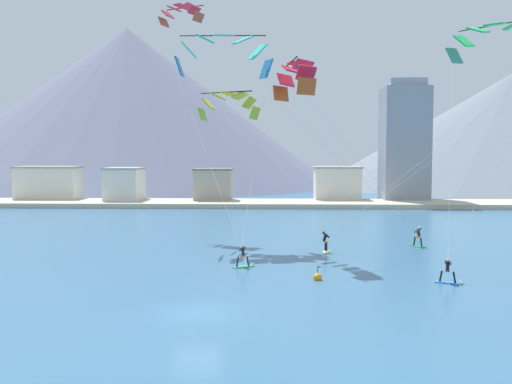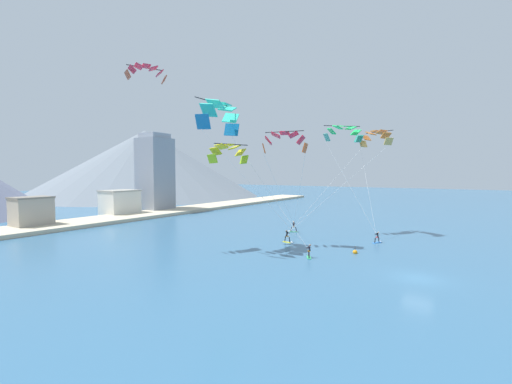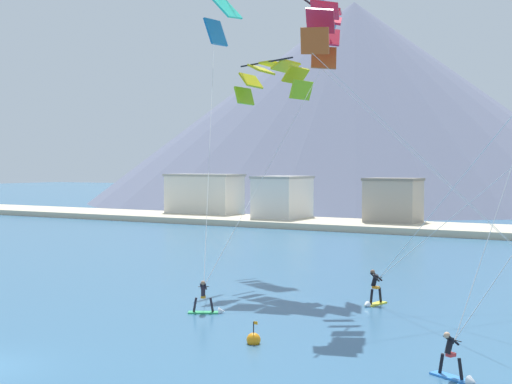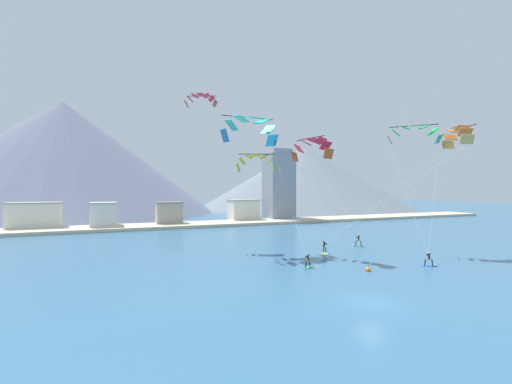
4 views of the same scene
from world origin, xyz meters
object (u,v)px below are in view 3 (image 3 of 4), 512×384
(kitesurfer_near_lead, at_px, (456,367))
(race_marker_buoy, at_px, (254,340))
(parafoil_kite_near_trail, at_px, (272,4))
(parafoil_kite_mid_center, at_px, (325,29))
(kitesurfer_far_left, at_px, (373,294))
(kitesurfer_near_trail, at_px, (208,304))
(parafoil_kite_distant_high_outer, at_px, (272,77))

(kitesurfer_near_lead, xyz_separation_m, race_marker_buoy, (-8.10, 0.81, -0.29))
(kitesurfer_near_lead, xyz_separation_m, parafoil_kite_near_trail, (-15.32, 15.53, 16.45))
(parafoil_kite_near_trail, height_order, parafoil_kite_mid_center, parafoil_kite_near_trail)
(kitesurfer_far_left, bearing_deg, race_marker_buoy, -97.81)
(kitesurfer_near_lead, bearing_deg, kitesurfer_near_trail, 159.84)
(parafoil_kite_mid_center, bearing_deg, parafoil_kite_near_trail, 137.26)
(kitesurfer_near_lead, relative_size, parafoil_kite_near_trail, 0.10)
(kitesurfer_far_left, xyz_separation_m, parafoil_kite_mid_center, (-2.41, -0.62, 13.29))
(kitesurfer_near_lead, xyz_separation_m, parafoil_kite_distant_high_outer, (-14.83, 14.70, 11.89))
(parafoil_kite_near_trail, bearing_deg, kitesurfer_near_trail, -77.17)
(parafoil_kite_mid_center, bearing_deg, kitesurfer_near_trail, -125.42)
(race_marker_buoy, bearing_deg, kitesurfer_near_lead, -5.72)
(kitesurfer_far_left, xyz_separation_m, parafoil_kite_near_trail, (-8.54, 5.04, 16.32))
(parafoil_kite_near_trail, bearing_deg, parafoil_kite_distant_high_outer, -59.86)
(kitesurfer_near_trail, xyz_separation_m, parafoil_kite_mid_center, (3.66, 5.15, 13.42))
(kitesurfer_near_trail, height_order, parafoil_kite_distant_high_outer, parafoil_kite_distant_high_outer)
(kitesurfer_near_trail, relative_size, parafoil_kite_near_trail, 0.10)
(parafoil_kite_mid_center, distance_m, parafoil_kite_distant_high_outer, 7.58)
(parafoil_kite_near_trail, relative_size, race_marker_buoy, 16.84)
(kitesurfer_near_trail, distance_m, parafoil_kite_distant_high_outer, 15.65)
(kitesurfer_near_lead, bearing_deg, parafoil_kite_near_trail, 134.60)
(kitesurfer_near_trail, height_order, race_marker_buoy, kitesurfer_near_trail)
(kitesurfer_far_left, relative_size, parafoil_kite_mid_center, 0.13)
(kitesurfer_far_left, height_order, parafoil_kite_distant_high_outer, parafoil_kite_distant_high_outer)
(kitesurfer_far_left, bearing_deg, parafoil_kite_near_trail, 149.47)
(kitesurfer_near_trail, bearing_deg, kitesurfer_far_left, 43.54)
(parafoil_kite_near_trail, xyz_separation_m, parafoil_kite_distant_high_outer, (0.48, -0.83, -4.56))
(parafoil_kite_distant_high_outer, bearing_deg, kitesurfer_near_lead, -44.74)
(parafoil_kite_distant_high_outer, bearing_deg, parafoil_kite_mid_center, -40.55)
(parafoil_kite_mid_center, bearing_deg, kitesurfer_far_left, 14.50)
(parafoil_kite_mid_center, bearing_deg, kitesurfer_near_lead, -47.05)
(parafoil_kite_near_trail, xyz_separation_m, race_marker_buoy, (7.21, -14.72, -16.74))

